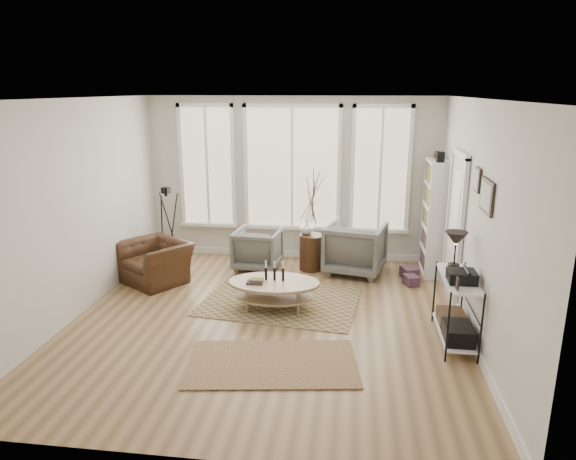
# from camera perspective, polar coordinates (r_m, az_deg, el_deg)

# --- Properties ---
(room) EXTENTS (5.50, 5.54, 2.90)m
(room) POSITION_cam_1_polar(r_m,az_deg,el_deg) (6.59, -2.20, 1.47)
(room) COLOR #99764E
(room) RESTS_ON ground
(bay_window) EXTENTS (4.14, 0.12, 2.24)m
(bay_window) POSITION_cam_1_polar(r_m,az_deg,el_deg) (9.16, 0.46, 6.61)
(bay_window) COLOR #D4B288
(bay_window) RESTS_ON ground
(door) EXTENTS (0.09, 1.06, 2.22)m
(door) POSITION_cam_1_polar(r_m,az_deg,el_deg) (7.80, 18.07, 0.63)
(door) COLOR silver
(door) RESTS_ON ground
(bookcase) EXTENTS (0.31, 0.85, 2.06)m
(bookcase) POSITION_cam_1_polar(r_m,az_deg,el_deg) (8.85, 15.92, 1.38)
(bookcase) COLOR white
(bookcase) RESTS_ON ground
(low_shelf) EXTENTS (0.38, 1.08, 1.30)m
(low_shelf) POSITION_cam_1_polar(r_m,az_deg,el_deg) (6.61, 18.20, -7.64)
(low_shelf) COLOR white
(low_shelf) RESTS_ON ground
(wall_art) EXTENTS (0.04, 0.88, 0.44)m
(wall_art) POSITION_cam_1_polar(r_m,az_deg,el_deg) (6.29, 20.97, 3.99)
(wall_art) COLOR black
(wall_art) RESTS_ON ground
(rug_main) EXTENTS (2.39, 1.91, 0.01)m
(rug_main) POSITION_cam_1_polar(r_m,az_deg,el_deg) (7.61, -0.79, -7.84)
(rug_main) COLOR brown
(rug_main) RESTS_ON ground
(rug_runner) EXTENTS (2.04, 1.32, 0.01)m
(rug_runner) POSITION_cam_1_polar(r_m,az_deg,el_deg) (6.01, -1.79, -14.56)
(rug_runner) COLOR brown
(rug_runner) RESTS_ON ground
(coffee_table) EXTENTS (1.30, 0.85, 0.59)m
(coffee_table) POSITION_cam_1_polar(r_m,az_deg,el_deg) (7.26, -1.62, -6.40)
(coffee_table) COLOR tan
(coffee_table) RESTS_ON ground
(armchair_left) EXTENTS (0.81, 0.83, 0.70)m
(armchair_left) POSITION_cam_1_polar(r_m,az_deg,el_deg) (8.84, -3.38, -2.12)
(armchair_left) COLOR slate
(armchair_left) RESTS_ON ground
(armchair_right) EXTENTS (1.11, 1.13, 0.86)m
(armchair_right) POSITION_cam_1_polar(r_m,az_deg,el_deg) (8.68, 7.50, -2.01)
(armchair_right) COLOR slate
(armchair_right) RESTS_ON ground
(side_table) EXTENTS (0.41, 0.41, 1.72)m
(side_table) POSITION_cam_1_polar(r_m,az_deg,el_deg) (8.67, 2.65, 0.81)
(side_table) COLOR #3B2313
(side_table) RESTS_ON ground
(vase) EXTENTS (0.26, 0.26, 0.24)m
(vase) POSITION_cam_1_polar(r_m,az_deg,el_deg) (8.75, 2.07, 0.34)
(vase) COLOR silver
(vase) RESTS_ON side_table
(accent_chair) EXTENTS (1.33, 1.29, 0.66)m
(accent_chair) POSITION_cam_1_polar(r_m,az_deg,el_deg) (8.52, -14.53, -3.45)
(accent_chair) COLOR #3B2313
(accent_chair) RESTS_ON ground
(tripod_camera) EXTENTS (0.49, 0.49, 1.38)m
(tripod_camera) POSITION_cam_1_polar(r_m,az_deg,el_deg) (9.19, -13.16, 0.03)
(tripod_camera) COLOR black
(tripod_camera) RESTS_ON ground
(book_stack_near) EXTENTS (0.31, 0.35, 0.19)m
(book_stack_near) POSITION_cam_1_polar(r_m,az_deg,el_deg) (8.68, 13.33, -4.65)
(book_stack_near) COLOR maroon
(book_stack_near) RESTS_ON ground
(book_stack_far) EXTENTS (0.27, 0.30, 0.16)m
(book_stack_far) POSITION_cam_1_polar(r_m,az_deg,el_deg) (8.40, 13.52, -5.45)
(book_stack_far) COLOR maroon
(book_stack_far) RESTS_ON ground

